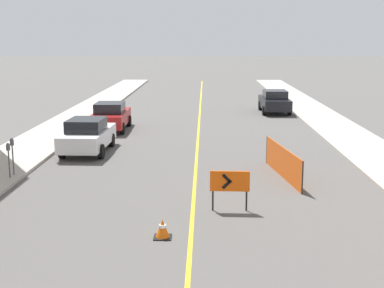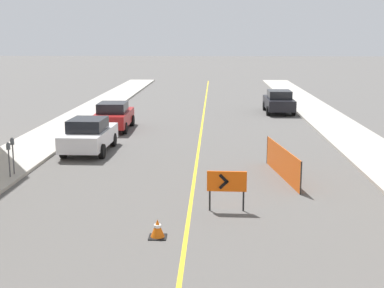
# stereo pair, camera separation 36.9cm
# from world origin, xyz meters

# --- Properties ---
(lane_stripe) EXTENTS (0.12, 67.03, 0.01)m
(lane_stripe) POSITION_xyz_m (0.00, 33.52, 0.00)
(lane_stripe) COLOR gold
(lane_stripe) RESTS_ON ground_plane
(sidewalk_left) EXTENTS (2.93, 67.03, 0.14)m
(sidewalk_left) POSITION_xyz_m (-7.94, 33.52, 0.07)
(sidewalk_left) COLOR #ADA89E
(sidewalk_left) RESTS_ON ground_plane
(sidewalk_right) EXTENTS (2.93, 67.03, 0.14)m
(sidewalk_right) POSITION_xyz_m (7.94, 33.52, 0.07)
(sidewalk_right) COLOR #ADA89E
(sidewalk_right) RESTS_ON ground_plane
(traffic_cone_third) EXTENTS (0.47, 0.47, 0.51)m
(traffic_cone_third) POSITION_xyz_m (-0.75, 16.05, 0.25)
(traffic_cone_third) COLOR black
(traffic_cone_third) RESTS_ON ground_plane
(arrow_barricade_primary) EXTENTS (1.21, 0.11, 1.25)m
(arrow_barricade_primary) POSITION_xyz_m (1.13, 18.36, 0.89)
(arrow_barricade_primary) COLOR #EF560C
(arrow_barricade_primary) RESTS_ON ground_plane
(safety_mesh_fence) EXTENTS (0.73, 4.60, 1.16)m
(safety_mesh_fence) POSITION_xyz_m (3.32, 22.42, 0.58)
(safety_mesh_fence) COLOR #EF560C
(safety_mesh_fence) RESTS_ON ground_plane
(parked_car_curb_near) EXTENTS (1.95, 4.35, 1.59)m
(parked_car_curb_near) POSITION_xyz_m (-5.03, 26.61, 0.80)
(parked_car_curb_near) COLOR silver
(parked_car_curb_near) RESTS_ON ground_plane
(parked_car_curb_mid) EXTENTS (1.94, 4.33, 1.59)m
(parked_car_curb_mid) POSITION_xyz_m (-5.01, 32.61, 0.80)
(parked_car_curb_mid) COLOR maroon
(parked_car_curb_mid) RESTS_ON ground_plane
(parked_car_curb_far) EXTENTS (1.94, 4.32, 1.59)m
(parked_car_curb_far) POSITION_xyz_m (5.23, 39.95, 0.80)
(parked_car_curb_far) COLOR black
(parked_car_curb_far) RESTS_ON ground_plane
(parking_meter_near_curb) EXTENTS (0.12, 0.11, 1.31)m
(parking_meter_near_curb) POSITION_xyz_m (-6.83, 21.55, 1.06)
(parking_meter_near_curb) COLOR #4C4C51
(parking_meter_near_curb) RESTS_ON sidewalk_left
(parking_meter_far_curb) EXTENTS (0.12, 0.11, 1.41)m
(parking_meter_far_curb) POSITION_xyz_m (-6.83, 21.96, 1.13)
(parking_meter_far_curb) COLOR #4C4C51
(parking_meter_far_curb) RESTS_ON sidewalk_left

